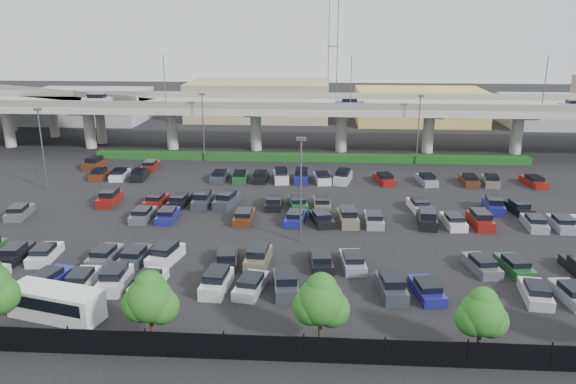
{
  "coord_description": "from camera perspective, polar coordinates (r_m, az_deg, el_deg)",
  "views": [
    {
      "loc": [
        1.93,
        -58.54,
        20.49
      ],
      "look_at": [
        -1.84,
        1.93,
        2.0
      ],
      "focal_mm": 35.0,
      "sensor_mm": 36.0,
      "label": 1
    }
  ],
  "objects": [
    {
      "name": "ground",
      "position": [
        62.05,
        1.59,
        -2.32
      ],
      "size": [
        280.0,
        280.0,
        0.0
      ],
      "primitive_type": "plane",
      "color": "black"
    },
    {
      "name": "overpass",
      "position": [
        91.54,
        2.19,
        8.46
      ],
      "size": [
        150.0,
        13.0,
        15.8
      ],
      "color": "#9A9991",
      "rests_on": "ground"
    },
    {
      "name": "on_ramp",
      "position": [
        115.87,
        -24.56,
        8.7
      ],
      "size": [
        50.93,
        30.13,
        8.8
      ],
      "color": "#9A9991",
      "rests_on": "ground"
    },
    {
      "name": "hedge",
      "position": [
        85.91,
        2.19,
        3.54
      ],
      "size": [
        66.0,
        1.6,
        1.1
      ],
      "primitive_type": "cube",
      "color": "#113C12",
      "rests_on": "ground"
    },
    {
      "name": "fence",
      "position": [
        36.34,
        -0.13,
        -15.65
      ],
      "size": [
        70.0,
        0.1,
        2.0
      ],
      "color": "black",
      "rests_on": "ground"
    },
    {
      "name": "tree_row",
      "position": [
        36.25,
        1.24,
        -10.94
      ],
      "size": [
        65.07,
        3.66,
        5.94
      ],
      "color": "#332316",
      "rests_on": "ground"
    },
    {
      "name": "shuttle_bus",
      "position": [
        44.19,
        -22.51,
        -10.28
      ],
      "size": [
        7.36,
        4.08,
        2.24
      ],
      "color": "silver",
      "rests_on": "ground"
    },
    {
      "name": "parked_cars",
      "position": [
        58.28,
        0.29,
        -2.98
      ],
      "size": [
        62.95,
        41.63,
        1.67
      ],
      "color": "#686251",
      "rests_on": "ground"
    },
    {
      "name": "light_poles",
      "position": [
        62.49,
        -2.09,
        3.78
      ],
      "size": [
        66.9,
        48.38,
        10.3
      ],
      "color": "#505055",
      "rests_on": "ground"
    },
    {
      "name": "distant_buildings",
      "position": [
        121.96,
        8.55,
        8.89
      ],
      "size": [
        138.0,
        24.0,
        9.0
      ],
      "color": "gray",
      "rests_on": "ground"
    },
    {
      "name": "comm_tower",
      "position": [
        132.65,
        4.61,
        14.81
      ],
      "size": [
        2.4,
        2.4,
        30.0
      ],
      "color": "#505055",
      "rests_on": "ground"
    }
  ]
}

